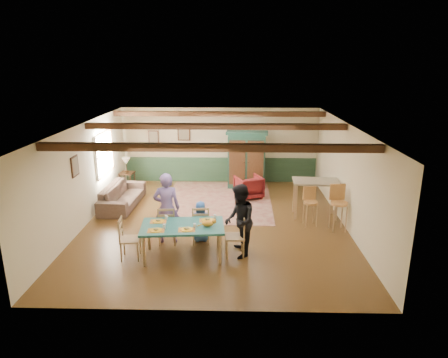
{
  "coord_description": "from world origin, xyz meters",
  "views": [
    {
      "loc": [
        0.52,
        -10.14,
        4.27
      ],
      "look_at": [
        0.23,
        0.4,
        1.15
      ],
      "focal_mm": 32.0,
      "sensor_mm": 36.0,
      "label": 1
    }
  ],
  "objects_px": {
    "counter_table": "(315,199)",
    "person_child": "(201,221)",
    "bar_stool_left": "(311,207)",
    "dining_chair_far_right": "(201,224)",
    "person_woman": "(239,221)",
    "bar_stool_right": "(339,209)",
    "armoire": "(247,160)",
    "sofa": "(122,195)",
    "dining_table": "(183,241)",
    "dining_chair_end_right": "(235,236)",
    "cat": "(208,223)",
    "dining_chair_end_left": "(130,238)",
    "person_man": "(167,208)",
    "end_table": "(127,180)",
    "table_lamp": "(126,165)",
    "dining_chair_far_left": "(167,225)",
    "armchair": "(249,187)"
  },
  "relations": [
    {
      "from": "person_child",
      "to": "armoire",
      "type": "relative_size",
      "value": 0.51
    },
    {
      "from": "person_child",
      "to": "bar_stool_left",
      "type": "bearing_deg",
      "value": -164.63
    },
    {
      "from": "counter_table",
      "to": "bar_stool_right",
      "type": "bearing_deg",
      "value": -66.62
    },
    {
      "from": "counter_table",
      "to": "bar_stool_right",
      "type": "height_order",
      "value": "bar_stool_right"
    },
    {
      "from": "end_table",
      "to": "dining_chair_far_left",
      "type": "bearing_deg",
      "value": -64.08
    },
    {
      "from": "dining_chair_end_left",
      "to": "bar_stool_left",
      "type": "xyz_separation_m",
      "value": [
        4.36,
        2.0,
        0.04
      ]
    },
    {
      "from": "person_man",
      "to": "sofa",
      "type": "bearing_deg",
      "value": -59.23
    },
    {
      "from": "dining_chair_far_left",
      "to": "armoire",
      "type": "xyz_separation_m",
      "value": [
        2.04,
        4.54,
        0.51
      ]
    },
    {
      "from": "dining_chair_end_left",
      "to": "person_child",
      "type": "bearing_deg",
      "value": -62.7
    },
    {
      "from": "dining_chair_end_left",
      "to": "sofa",
      "type": "relative_size",
      "value": 0.43
    },
    {
      "from": "sofa",
      "to": "armchair",
      "type": "bearing_deg",
      "value": -75.28
    },
    {
      "from": "sofa",
      "to": "person_child",
      "type": "bearing_deg",
      "value": -130.77
    },
    {
      "from": "bar_stool_right",
      "to": "person_woman",
      "type": "bearing_deg",
      "value": -156.17
    },
    {
      "from": "dining_chair_end_left",
      "to": "person_child",
      "type": "relative_size",
      "value": 0.95
    },
    {
      "from": "armchair",
      "to": "sofa",
      "type": "xyz_separation_m",
      "value": [
        -3.89,
        -0.86,
        -0.03
      ]
    },
    {
      "from": "sofa",
      "to": "dining_chair_end_left",
      "type": "bearing_deg",
      "value": -159.62
    },
    {
      "from": "dining_table",
      "to": "cat",
      "type": "xyz_separation_m",
      "value": [
        0.57,
        -0.05,
        0.47
      ]
    },
    {
      "from": "table_lamp",
      "to": "dining_chair_end_right",
      "type": "bearing_deg",
      "value": -52.84
    },
    {
      "from": "dining_table",
      "to": "person_man",
      "type": "height_order",
      "value": "person_man"
    },
    {
      "from": "dining_table",
      "to": "dining_chair_far_right",
      "type": "bearing_deg",
      "value": 65.88
    },
    {
      "from": "dining_chair_end_left",
      "to": "end_table",
      "type": "relative_size",
      "value": 1.71
    },
    {
      "from": "dining_chair_far_left",
      "to": "counter_table",
      "type": "distance_m",
      "value": 4.32
    },
    {
      "from": "person_child",
      "to": "dining_table",
      "type": "bearing_deg",
      "value": 63.43
    },
    {
      "from": "bar_stool_left",
      "to": "dining_chair_far_right",
      "type": "bearing_deg",
      "value": -165.44
    },
    {
      "from": "dining_chair_end_right",
      "to": "bar_stool_left",
      "type": "relative_size",
      "value": 0.92
    },
    {
      "from": "dining_chair_end_left",
      "to": "bar_stool_left",
      "type": "height_order",
      "value": "bar_stool_left"
    },
    {
      "from": "dining_chair_far_right",
      "to": "cat",
      "type": "height_order",
      "value": "dining_chair_far_right"
    },
    {
      "from": "sofa",
      "to": "bar_stool_right",
      "type": "relative_size",
      "value": 1.87
    },
    {
      "from": "armoire",
      "to": "person_woman",
      "type": "bearing_deg",
      "value": -88.8
    },
    {
      "from": "person_man",
      "to": "bar_stool_right",
      "type": "distance_m",
      "value": 4.42
    },
    {
      "from": "dining_table",
      "to": "cat",
      "type": "bearing_deg",
      "value": -5.37
    },
    {
      "from": "dining_chair_end_left",
      "to": "bar_stool_left",
      "type": "bearing_deg",
      "value": -70.24
    },
    {
      "from": "bar_stool_left",
      "to": "person_woman",
      "type": "bearing_deg",
      "value": -144.26
    },
    {
      "from": "person_woman",
      "to": "bar_stool_right",
      "type": "xyz_separation_m",
      "value": [
        2.59,
        1.47,
        -0.23
      ]
    },
    {
      "from": "person_child",
      "to": "end_table",
      "type": "bearing_deg",
      "value": -60.14
    },
    {
      "from": "dining_chair_far_right",
      "to": "person_child",
      "type": "distance_m",
      "value": 0.09
    },
    {
      "from": "dining_chair_end_right",
      "to": "bar_stool_right",
      "type": "xyz_separation_m",
      "value": [
        2.69,
        1.48,
        0.12
      ]
    },
    {
      "from": "armoire",
      "to": "bar_stool_right",
      "type": "xyz_separation_m",
      "value": [
        2.29,
        -3.66,
        -0.39
      ]
    },
    {
      "from": "dining_table",
      "to": "dining_chair_far_right",
      "type": "xyz_separation_m",
      "value": [
        0.34,
        0.76,
        0.1
      ]
    },
    {
      "from": "dining_chair_far_left",
      "to": "end_table",
      "type": "xyz_separation_m",
      "value": [
        -2.12,
        4.35,
        -0.2
      ]
    },
    {
      "from": "dining_chair_far_right",
      "to": "counter_table",
      "type": "xyz_separation_m",
      "value": [
        3.09,
        1.79,
        0.05
      ]
    },
    {
      "from": "dining_chair_end_right",
      "to": "cat",
      "type": "distance_m",
      "value": 0.72
    },
    {
      "from": "dining_chair_end_right",
      "to": "bar_stool_left",
      "type": "xyz_separation_m",
      "value": [
        2.03,
        1.8,
        0.04
      ]
    },
    {
      "from": "dining_table",
      "to": "person_man",
      "type": "bearing_deg",
      "value": 121.5
    },
    {
      "from": "person_woman",
      "to": "armoire",
      "type": "bearing_deg",
      "value": 171.68
    },
    {
      "from": "person_woman",
      "to": "counter_table",
      "type": "bearing_deg",
      "value": 133.54
    },
    {
      "from": "counter_table",
      "to": "person_child",
      "type": "bearing_deg",
      "value": -151.1
    },
    {
      "from": "person_child",
      "to": "person_man",
      "type": "bearing_deg",
      "value": 0.0
    },
    {
      "from": "person_woman",
      "to": "bar_stool_left",
      "type": "distance_m",
      "value": 2.65
    },
    {
      "from": "dining_chair_end_right",
      "to": "armoire",
      "type": "relative_size",
      "value": 0.49
    }
  ]
}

